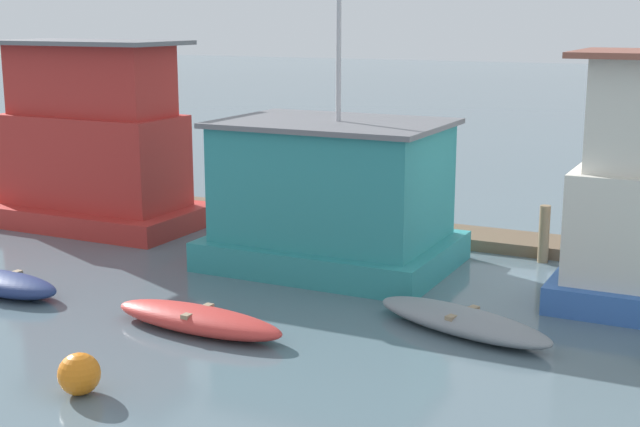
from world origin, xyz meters
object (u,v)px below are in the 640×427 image
object	(u,v)px
houseboat_red	(94,146)
mooring_post_near_right	(544,234)
dinghy_navy	(5,284)
buoy_orange	(79,374)
houseboat_teal	(333,197)
dinghy_red	(198,319)
dinghy_grey	(462,321)
mooring_post_centre	(363,207)

from	to	relation	value
houseboat_red	mooring_post_near_right	xyz separation A→B (m)	(12.56, 1.61, -1.57)
dinghy_navy	buoy_orange	distance (m)	6.03
houseboat_teal	dinghy_red	size ratio (longest dim) A/B	1.87
dinghy_navy	dinghy_red	size ratio (longest dim) A/B	0.78
buoy_orange	dinghy_navy	bearing A→B (deg)	146.12
dinghy_navy	dinghy_grey	size ratio (longest dim) A/B	0.75
houseboat_teal	dinghy_red	xyz separation A→B (m)	(-0.29, -5.41, -1.43)
houseboat_teal	buoy_orange	bearing A→B (deg)	-92.26
dinghy_red	mooring_post_centre	size ratio (longest dim) A/B	2.04
dinghy_red	dinghy_grey	world-z (taller)	dinghy_red
dinghy_red	dinghy_grey	xyz separation A→B (m)	(4.57, 2.17, -0.01)
mooring_post_near_right	mooring_post_centre	world-z (taller)	mooring_post_centre
houseboat_teal	mooring_post_centre	size ratio (longest dim) A/B	3.82
houseboat_teal	mooring_post_near_right	bearing A→B (deg)	28.79
houseboat_teal	dinghy_grey	size ratio (longest dim) A/B	1.79
houseboat_red	mooring_post_near_right	bearing A→B (deg)	7.31
dinghy_red	mooring_post_near_right	bearing A→B (deg)	58.57
dinghy_red	mooring_post_centre	bearing A→B (deg)	90.01
houseboat_red	mooring_post_near_right	size ratio (longest dim) A/B	4.35
dinghy_navy	mooring_post_near_right	distance (m)	12.62
dinghy_grey	mooring_post_near_right	distance (m)	5.76
dinghy_red	buoy_orange	xyz separation A→B (m)	(-0.06, -3.27, 0.10)
houseboat_red	mooring_post_centre	xyz separation A→B (m)	(7.73, 1.61, -1.35)
mooring_post_centre	mooring_post_near_right	bearing A→B (deg)	0.00
mooring_post_centre	buoy_orange	xyz separation A→B (m)	(-0.05, -11.18, -0.59)
mooring_post_near_right	houseboat_red	bearing A→B (deg)	-172.69
dinghy_red	dinghy_navy	bearing A→B (deg)	179.00
mooring_post_near_right	buoy_orange	xyz separation A→B (m)	(-4.89, -11.18, -0.37)
houseboat_teal	mooring_post_centre	world-z (taller)	houseboat_teal
dinghy_grey	dinghy_navy	bearing A→B (deg)	-167.78
dinghy_navy	mooring_post_centre	bearing A→B (deg)	57.08
houseboat_red	houseboat_teal	size ratio (longest dim) A/B	0.87
buoy_orange	dinghy_red	bearing A→B (deg)	89.02
dinghy_grey	buoy_orange	bearing A→B (deg)	-130.35
houseboat_red	dinghy_navy	world-z (taller)	houseboat_red
houseboat_teal	dinghy_navy	distance (m)	7.68
dinghy_navy	dinghy_grey	distance (m)	9.86
houseboat_teal	mooring_post_near_right	size ratio (longest dim) A/B	5.02
dinghy_red	dinghy_grey	size ratio (longest dim) A/B	0.96
dinghy_grey	buoy_orange	world-z (taller)	buoy_orange
dinghy_red	buoy_orange	bearing A→B (deg)	-90.98
dinghy_red	dinghy_grey	bearing A→B (deg)	25.43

